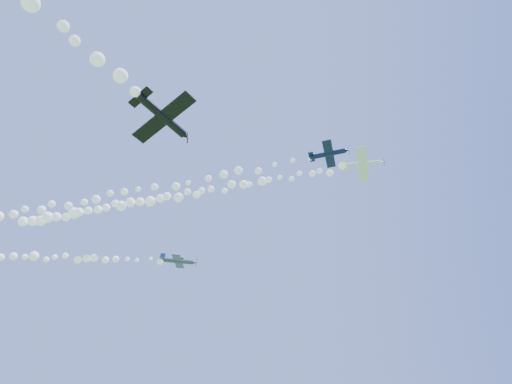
# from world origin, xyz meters

# --- Properties ---
(plane_white) EXTENTS (7.41, 7.88, 2.93)m
(plane_white) POSITION_xyz_m (26.38, -2.44, 54.00)
(plane_white) COLOR white
(smoke_trail_white) EXTENTS (64.90, 13.46, 3.12)m
(smoke_trail_white) POSITION_xyz_m (-8.24, 3.53, 53.72)
(smoke_trail_white) COLOR white
(plane_navy) EXTENTS (6.52, 6.86, 1.88)m
(plane_navy) POSITION_xyz_m (19.62, -9.69, 49.57)
(plane_navy) COLOR #0C1339
(smoke_trail_navy) EXTENTS (83.01, 18.32, 2.59)m
(smoke_trail_navy) POSITION_xyz_m (-23.76, -1.11, 49.36)
(smoke_trail_navy) COLOR white
(plane_grey) EXTENTS (6.84, 7.15, 2.49)m
(plane_grey) POSITION_xyz_m (-6.98, 9.05, 43.06)
(plane_grey) COLOR #374250
(plane_black) EXTENTS (7.64, 7.26, 2.44)m
(plane_black) POSITION_xyz_m (-0.44, -27.42, 38.30)
(plane_black) COLOR black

